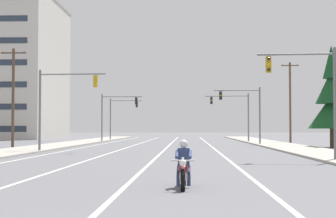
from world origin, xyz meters
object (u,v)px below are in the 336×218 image
at_px(motorcycle_with_rider, 183,169).
at_px(conifer_tree_right_verge_far, 332,101).
at_px(traffic_signal_mid_right, 246,107).
at_px(utility_pole_left_near, 13,95).
at_px(traffic_signal_far_right, 235,110).
at_px(traffic_signal_near_right, 312,87).
at_px(traffic_signal_mid_left, 114,110).
at_px(utility_pole_right_far, 290,101).
at_px(traffic_signal_near_left, 59,97).
at_px(traffic_signal_far_left, 119,113).

bearing_deg(motorcycle_with_rider, conifer_tree_right_verge_far, 67.66).
distance_m(traffic_signal_mid_right, utility_pole_left_near, 24.08).
bearing_deg(traffic_signal_far_right, traffic_signal_near_right, -88.84).
xyz_separation_m(traffic_signal_mid_left, traffic_signal_far_right, (15.62, -0.90, 0.01)).
bearing_deg(utility_pole_right_far, traffic_signal_mid_left, 174.11).
relative_size(traffic_signal_near_right, utility_pole_left_near, 0.67).
height_order(traffic_signal_near_left, traffic_signal_far_right, same).
distance_m(traffic_signal_far_right, utility_pole_right_far, 6.83).
height_order(traffic_signal_mid_left, utility_pole_right_far, utility_pole_right_far).
relative_size(traffic_signal_near_left, traffic_signal_mid_right, 1.00).
relative_size(utility_pole_right_far, conifer_tree_right_verge_far, 1.05).
xyz_separation_m(traffic_signal_near_left, traffic_signal_mid_left, (0.10, 28.31, 0.01)).
height_order(traffic_signal_near_left, traffic_signal_far_left, same).
distance_m(traffic_signal_mid_left, traffic_signal_far_right, 15.64).
relative_size(traffic_signal_mid_right, conifer_tree_right_verge_far, 0.66).
bearing_deg(conifer_tree_right_verge_far, traffic_signal_near_left, -157.12).
relative_size(motorcycle_with_rider, traffic_signal_far_left, 0.35).
xyz_separation_m(motorcycle_with_rider, traffic_signal_far_right, (6.15, 50.25, 3.55)).
bearing_deg(motorcycle_with_rider, utility_pole_right_far, 75.36).
relative_size(traffic_signal_near_right, traffic_signal_far_left, 1.00).
relative_size(traffic_signal_near_right, traffic_signal_mid_left, 1.00).
relative_size(traffic_signal_near_left, conifer_tree_right_verge_far, 0.66).
bearing_deg(motorcycle_with_rider, traffic_signal_near_left, 112.71).
bearing_deg(traffic_signal_near_right, traffic_signal_mid_right, 91.03).
bearing_deg(traffic_signal_far_left, traffic_signal_near_left, -89.28).
relative_size(traffic_signal_far_left, conifer_tree_right_verge_far, 0.66).
distance_m(traffic_signal_near_right, traffic_signal_far_left, 51.20).
relative_size(traffic_signal_mid_right, utility_pole_right_far, 0.62).
bearing_deg(utility_pole_left_near, traffic_signal_far_left, 78.35).
bearing_deg(traffic_signal_far_right, utility_pole_left_near, -140.19).
xyz_separation_m(traffic_signal_near_left, utility_pole_right_far, (22.31, 26.02, 1.07)).
height_order(traffic_signal_near_right, conifer_tree_right_verge_far, conifer_tree_right_verge_far).
distance_m(traffic_signal_mid_right, traffic_signal_far_right, 9.93).
xyz_separation_m(traffic_signal_near_left, traffic_signal_far_left, (-0.48, 38.16, -0.02)).
bearing_deg(traffic_signal_mid_left, motorcycle_with_rider, -79.52).
bearing_deg(traffic_signal_far_right, traffic_signal_mid_left, 176.71).
relative_size(motorcycle_with_rider, traffic_signal_mid_right, 0.35).
xyz_separation_m(utility_pole_right_far, conifer_tree_right_verge_far, (0.60, -16.35, -0.84)).
bearing_deg(utility_pole_right_far, traffic_signal_near_right, -99.17).
bearing_deg(traffic_signal_near_right, traffic_signal_mid_left, 113.06).
distance_m(traffic_signal_near_left, utility_pole_left_near, 11.04).
distance_m(traffic_signal_near_right, traffic_signal_near_left, 19.35).
relative_size(traffic_signal_mid_right, traffic_signal_far_left, 1.00).
bearing_deg(motorcycle_with_rider, traffic_signal_far_right, 83.02).
distance_m(traffic_signal_far_left, conifer_tree_right_verge_far, 36.86).
relative_size(traffic_signal_far_left, utility_pole_left_near, 0.67).
bearing_deg(traffic_signal_far_right, traffic_signal_far_left, 146.44).
xyz_separation_m(traffic_signal_near_left, traffic_signal_mid_right, (15.98, 17.49, -0.01)).
height_order(traffic_signal_mid_right, traffic_signal_far_left, same).
xyz_separation_m(traffic_signal_near_right, utility_pole_right_far, (5.84, 36.18, 1.12)).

